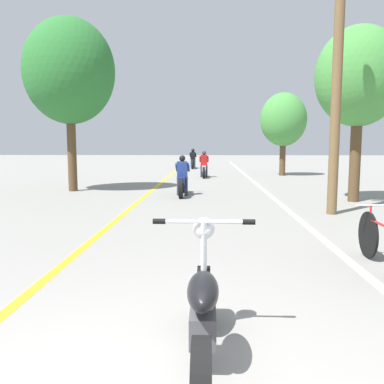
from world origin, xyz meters
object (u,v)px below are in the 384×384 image
object	(u,v)px
roadside_tree_left	(69,72)
roadside_tree_right_near	(359,78)
motorcycle_rider_mid	(204,167)
motorcycle_rider_lead	(182,180)
utility_pole	(337,82)
bicycle_parked	(383,241)
roadside_tree_right_far	(283,120)
motorcycle_rider_far	(193,161)
motorcycle_foreground	(203,313)

from	to	relation	value
roadside_tree_left	roadside_tree_right_near	bearing A→B (deg)	-14.39
roadside_tree_left	motorcycle_rider_mid	bearing A→B (deg)	52.87
roadside_tree_right_near	motorcycle_rider_lead	distance (m)	6.24
roadside_tree_left	motorcycle_rider_lead	bearing A→B (deg)	-15.46
roadside_tree_right_near	roadside_tree_left	size ratio (longest dim) A/B	0.83
utility_pole	bicycle_parked	xyz separation A→B (m)	(-0.63, -4.41, -2.82)
motorcycle_rider_mid	utility_pole	bearing A→B (deg)	-73.40
motorcycle_rider_lead	motorcycle_rider_mid	world-z (taller)	motorcycle_rider_mid
bicycle_parked	roadside_tree_right_far	bearing A→B (deg)	84.43
roadside_tree_left	motorcycle_rider_lead	world-z (taller)	roadside_tree_left
motorcycle_rider_lead	motorcycle_rider_mid	xyz separation A→B (m)	(0.66, 7.43, 0.01)
motorcycle_rider_mid	motorcycle_rider_far	size ratio (longest dim) A/B	0.91
motorcycle_foreground	motorcycle_rider_mid	bearing A→B (deg)	90.53
utility_pole	roadside_tree_left	distance (m)	9.35
roadside_tree_left	motorcycle_rider_far	bearing A→B (deg)	74.39
bicycle_parked	motorcycle_foreground	bearing A→B (deg)	-133.25
motorcycle_foreground	motorcycle_rider_mid	distance (m)	18.00
roadside_tree_right_near	bicycle_parked	distance (m)	7.68
roadside_tree_left	motorcycle_rider_mid	distance (m)	8.75
utility_pole	roadside_tree_left	xyz separation A→B (m)	(-8.03, 4.66, 1.08)
motorcycle_rider_mid	motorcycle_rider_far	world-z (taller)	motorcycle_rider_far
motorcycle_rider_lead	roadside_tree_right_near	bearing A→B (deg)	-13.55
roadside_tree_left	motorcycle_rider_far	distance (m)	15.01
roadside_tree_right_near	motorcycle_rider_far	xyz separation A→B (m)	(-5.44, 16.40, -3.11)
utility_pole	motorcycle_rider_lead	bearing A→B (deg)	138.06
motorcycle_foreground	motorcycle_rider_mid	size ratio (longest dim) A/B	1.01
motorcycle_rider_far	roadside_tree_right_near	bearing A→B (deg)	-71.65
roadside_tree_right_near	motorcycle_rider_far	bearing A→B (deg)	108.35
motorcycle_foreground	motorcycle_rider_lead	distance (m)	10.59
motorcycle_rider_lead	bicycle_parked	xyz separation A→B (m)	(3.29, -7.94, -0.13)
motorcycle_rider_far	motorcycle_rider_lead	bearing A→B (deg)	-89.25
motorcycle_rider_far	bicycle_parked	distance (m)	23.33
roadside_tree_right_far	roadside_tree_right_near	bearing A→B (deg)	-88.21
roadside_tree_right_far	motorcycle_rider_far	distance (m)	8.51
roadside_tree_right_far	roadside_tree_left	world-z (taller)	roadside_tree_left
motorcycle_foreground	motorcycle_rider_far	distance (m)	25.72
motorcycle_rider_mid	motorcycle_rider_far	xyz separation A→B (m)	(-0.85, 7.70, 0.02)
roadside_tree_left	motorcycle_foreground	bearing A→B (deg)	-67.14
motorcycle_foreground	utility_pole	bearing A→B (deg)	66.23
motorcycle_rider_mid	bicycle_parked	size ratio (longest dim) A/B	1.16
roadside_tree_right_near	motorcycle_foreground	distance (m)	10.79
utility_pole	motorcycle_foreground	size ratio (longest dim) A/B	3.10
utility_pole	motorcycle_rider_far	xyz separation A→B (m)	(-4.12, 18.66, -2.67)
motorcycle_rider_mid	roadside_tree_right_near	bearing A→B (deg)	-62.19
motorcycle_rider_far	utility_pole	bearing A→B (deg)	-77.55
roadside_tree_left	motorcycle_rider_mid	world-z (taller)	roadside_tree_left
utility_pole	roadside_tree_right_near	xyz separation A→B (m)	(1.32, 2.26, 0.44)
motorcycle_rider_lead	utility_pole	bearing A→B (deg)	-41.94
motorcycle_rider_far	bicycle_parked	world-z (taller)	motorcycle_rider_far
utility_pole	bicycle_parked	size ratio (longest dim) A/B	3.62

